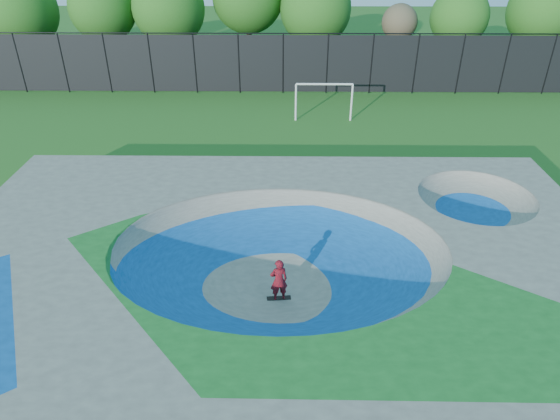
{
  "coord_description": "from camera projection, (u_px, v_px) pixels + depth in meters",
  "views": [
    {
      "loc": [
        0.2,
        -13.2,
        10.67
      ],
      "look_at": [
        0.0,
        3.0,
        1.1
      ],
      "focal_mm": 32.0,
      "sensor_mm": 36.0,
      "label": 1
    }
  ],
  "objects": [
    {
      "name": "ground",
      "position": [
        279.0,
        283.0,
        16.8
      ],
      "size": [
        120.0,
        120.0,
        0.0
      ],
      "primitive_type": "plane",
      "color": "#215618",
      "rests_on": "ground"
    },
    {
      "name": "skate_deck",
      "position": [
        279.0,
        265.0,
        16.41
      ],
      "size": [
        22.0,
        14.0,
        1.5
      ],
      "primitive_type": "cube",
      "color": "gray",
      "rests_on": "ground"
    },
    {
      "name": "skater",
      "position": [
        279.0,
        280.0,
        15.7
      ],
      "size": [
        0.64,
        0.5,
        1.55
      ],
      "primitive_type": "imported",
      "rotation": [
        0.0,
        0.0,
        3.39
      ],
      "color": "red",
      "rests_on": "ground"
    },
    {
      "name": "skateboard",
      "position": [
        279.0,
        299.0,
        16.09
      ],
      "size": [
        0.8,
        0.3,
        0.05
      ],
      "primitive_type": "cube",
      "rotation": [
        0.0,
        0.0,
        0.1
      ],
      "color": "black",
      "rests_on": "ground"
    },
    {
      "name": "soccer_goal",
      "position": [
        324.0,
        95.0,
        29.4
      ],
      "size": [
        3.43,
        0.12,
        2.27
      ],
      "color": "silver",
      "rests_on": "ground"
    },
    {
      "name": "fence",
      "position": [
        283.0,
        63.0,
        33.81
      ],
      "size": [
        48.09,
        0.09,
        4.04
      ],
      "color": "black",
      "rests_on": "ground"
    },
    {
      "name": "treeline",
      "position": [
        266.0,
        8.0,
        36.48
      ],
      "size": [
        53.48,
        7.04,
        8.17
      ],
      "color": "#403020",
      "rests_on": "ground"
    }
  ]
}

